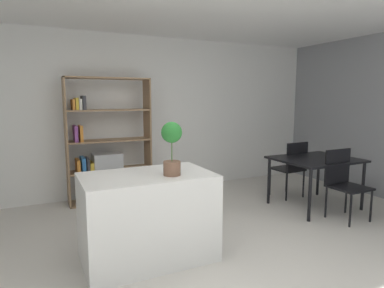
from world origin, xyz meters
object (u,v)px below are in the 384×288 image
object	(u,v)px
open_bookshelf	(103,147)
dining_chair_near	(343,178)
kitchen_island	(148,217)
dining_chair_far	(292,165)
potted_plant_on_island	(172,144)
dining_table	(316,163)

from	to	relation	value
open_bookshelf	dining_chair_near	size ratio (longest dim) A/B	2.08
kitchen_island	dining_chair_near	size ratio (longest dim) A/B	1.37
dining_chair_near	dining_chair_far	world-z (taller)	dining_chair_near
dining_chair_near	open_bookshelf	bearing A→B (deg)	141.85
dining_chair_near	dining_chair_far	bearing A→B (deg)	89.03
potted_plant_on_island	dining_chair_far	xyz separation A→B (m)	(2.56, 1.10, -0.64)
potted_plant_on_island	open_bookshelf	distance (m)	2.29
open_bookshelf	dining_chair_near	distance (m)	3.54
kitchen_island	dining_table	bearing A→B (deg)	9.39
potted_plant_on_island	dining_chair_far	bearing A→B (deg)	23.30
kitchen_island	dining_chair_far	bearing A→B (deg)	19.07
potted_plant_on_island	dining_chair_far	world-z (taller)	potted_plant_on_island
kitchen_island	dining_chair_near	bearing A→B (deg)	-0.81
potted_plant_on_island	dining_table	distance (m)	2.67
open_bookshelf	dining_chair_far	distance (m)	3.05
dining_table	dining_chair_near	xyz separation A→B (m)	(-0.00, -0.50, -0.13)
kitchen_island	dining_table	distance (m)	2.81
open_bookshelf	dining_table	size ratio (longest dim) A/B	1.68
dining_table	dining_chair_far	xyz separation A→B (m)	(0.01, 0.50, -0.12)
potted_plant_on_island	dining_chair_far	distance (m)	2.86
dining_table	dining_chair_far	distance (m)	0.51
open_bookshelf	dining_chair_far	xyz separation A→B (m)	(2.80, -1.16, -0.31)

